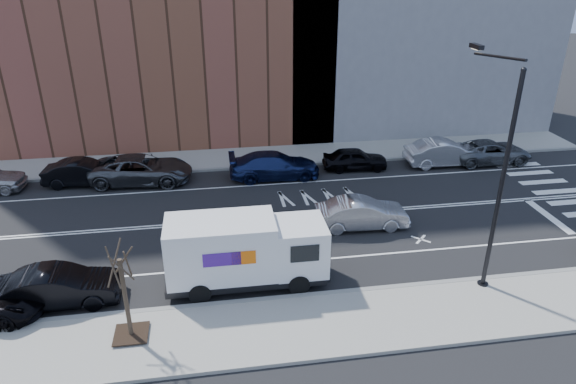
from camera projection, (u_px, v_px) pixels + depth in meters
name	position (u px, v px, depth m)	size (l,w,h in m)	color
ground	(288.00, 217.00, 26.93)	(120.00, 120.00, 0.00)	black
sidewalk_near	(325.00, 324.00, 19.02)	(44.00, 3.60, 0.15)	gray
sidewalk_far	(268.00, 156.00, 34.78)	(44.00, 3.60, 0.15)	gray
curb_near	(315.00, 295.00, 20.63)	(44.00, 0.25, 0.17)	gray
curb_far	(271.00, 166.00, 33.16)	(44.00, 0.25, 0.17)	gray
crosswalk	(565.00, 197.00, 29.19)	(3.00, 14.00, 0.01)	white
road_markings	(288.00, 217.00, 26.93)	(40.00, 8.60, 0.01)	white
streetlight	(497.00, 169.00, 19.59)	(0.44, 4.02, 9.34)	black
street_tree	(127.00, 306.00, 17.81)	(1.20, 1.20, 3.75)	black
fedex_van	(245.00, 251.00, 20.87)	(6.62, 2.40, 3.02)	black
far_parked_b	(84.00, 173.00, 30.41)	(1.62, 4.64, 1.53)	black
far_parked_c	(141.00, 169.00, 30.70)	(2.76, 5.98, 1.66)	#44464B
far_parked_d	(274.00, 165.00, 31.37)	(2.24, 5.51, 1.60)	#162150
far_parked_e	(355.00, 159.00, 32.66)	(1.65, 4.09, 1.40)	black
far_parked_f	(445.00, 153.00, 33.25)	(1.78, 5.10, 1.68)	silver
far_parked_g	(490.00, 152.00, 33.73)	(2.43, 5.28, 1.47)	#53575B
driving_sedan	(362.00, 213.00, 25.65)	(1.61, 4.61, 1.52)	#B5B6BA
near_parked_rear_a	(59.00, 287.00, 19.96)	(1.62, 4.66, 1.53)	black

